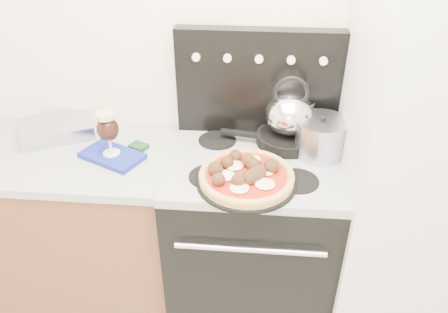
# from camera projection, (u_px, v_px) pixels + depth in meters

# --- Properties ---
(room_shell) EXTENTS (3.52, 3.01, 2.52)m
(room_shell) POSITION_uv_depth(u_px,v_px,m) (215.00, 244.00, 1.02)
(room_shell) COLOR beige
(room_shell) RESTS_ON ground
(base_cabinet) EXTENTS (1.45, 0.60, 0.86)m
(base_cabinet) POSITION_uv_depth(u_px,v_px,m) (41.00, 225.00, 2.30)
(base_cabinet) COLOR brown
(base_cabinet) RESTS_ON ground
(countertop) EXTENTS (1.48, 0.63, 0.04)m
(countertop) POSITION_uv_depth(u_px,v_px,m) (20.00, 153.00, 2.06)
(countertop) COLOR #B5B5B5
(countertop) RESTS_ON base_cabinet
(stove_body) EXTENTS (0.76, 0.65, 0.88)m
(stove_body) POSITION_uv_depth(u_px,v_px,m) (251.00, 240.00, 2.19)
(stove_body) COLOR black
(stove_body) RESTS_ON ground
(cooktop) EXTENTS (0.76, 0.65, 0.04)m
(cooktop) POSITION_uv_depth(u_px,v_px,m) (254.00, 163.00, 1.94)
(cooktop) COLOR #ADADB2
(cooktop) RESTS_ON stove_body
(backguard) EXTENTS (0.76, 0.08, 0.50)m
(backguard) POSITION_uv_depth(u_px,v_px,m) (258.00, 82.00, 2.03)
(backguard) COLOR black
(backguard) RESTS_ON cooktop
(fridge) EXTENTS (0.64, 0.68, 1.90)m
(fridge) POSITION_uv_depth(u_px,v_px,m) (420.00, 165.00, 1.84)
(fridge) COLOR silver
(fridge) RESTS_ON ground
(foil_sheet) EXTENTS (0.41, 0.37, 0.07)m
(foil_sheet) POSITION_uv_depth(u_px,v_px,m) (56.00, 129.00, 2.14)
(foil_sheet) COLOR silver
(foil_sheet) RESTS_ON countertop
(oven_mitt) EXTENTS (0.32, 0.26, 0.02)m
(oven_mitt) POSITION_uv_depth(u_px,v_px,m) (112.00, 156.00, 1.97)
(oven_mitt) COLOR #18269D
(oven_mitt) RESTS_ON countertop
(beer_glass) EXTENTS (0.10, 0.10, 0.21)m
(beer_glass) POSITION_uv_depth(u_px,v_px,m) (108.00, 133.00, 1.91)
(beer_glass) COLOR black
(beer_glass) RESTS_ON oven_mitt
(pizza_pan) EXTENTS (0.44, 0.44, 0.01)m
(pizza_pan) POSITION_uv_depth(u_px,v_px,m) (246.00, 181.00, 1.78)
(pizza_pan) COLOR black
(pizza_pan) RESTS_ON cooktop
(pizza) EXTENTS (0.39, 0.39, 0.06)m
(pizza) POSITION_uv_depth(u_px,v_px,m) (247.00, 174.00, 1.76)
(pizza) COLOR #EBA65E
(pizza) RESTS_ON pizza_pan
(skillet) EXTENTS (0.33, 0.33, 0.05)m
(skillet) POSITION_uv_depth(u_px,v_px,m) (287.00, 138.00, 2.04)
(skillet) COLOR black
(skillet) RESTS_ON cooktop
(tea_kettle) EXTENTS (0.25, 0.25, 0.24)m
(tea_kettle) POSITION_uv_depth(u_px,v_px,m) (290.00, 111.00, 1.96)
(tea_kettle) COLOR silver
(tea_kettle) RESTS_ON skillet
(stock_pot) EXTENTS (0.22, 0.22, 0.16)m
(stock_pot) POSITION_uv_depth(u_px,v_px,m) (320.00, 138.00, 1.93)
(stock_pot) COLOR #ABA9BD
(stock_pot) RESTS_ON cooktop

